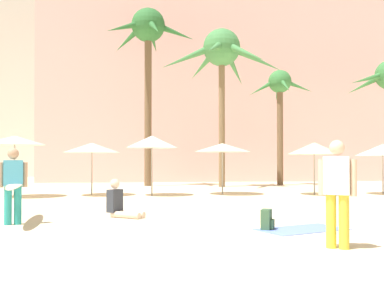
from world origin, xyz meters
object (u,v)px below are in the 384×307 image
(palm_tree_center, at_px, (222,55))
(backpack, at_px, (267,220))
(cafe_umbrella_1, at_px, (314,148))
(cafe_umbrella_4, at_px, (222,148))
(person_far_left, at_px, (15,183))
(cafe_umbrella_7, at_px, (92,148))
(cafe_umbrella_3, at_px, (15,140))
(beach_towel, at_px, (302,229))
(person_mid_right, at_px, (120,204))
(cafe_umbrella_0, at_px, (383,150))
(cafe_umbrella_2, at_px, (152,142))
(palm_tree_right, at_px, (148,38))
(palm_tree_far_left, at_px, (280,93))
(person_near_right, at_px, (337,189))

(palm_tree_center, height_order, backpack, palm_tree_center)
(cafe_umbrella_1, relative_size, backpack, 5.23)
(cafe_umbrella_4, xyz_separation_m, person_far_left, (-6.19, -8.13, -1.06))
(cafe_umbrella_7, xyz_separation_m, backpack, (4.59, -9.62, -1.75))
(cafe_umbrella_1, xyz_separation_m, cafe_umbrella_4, (-3.77, 0.68, 0.04))
(cafe_umbrella_3, relative_size, beach_towel, 1.31)
(backpack, xyz_separation_m, person_mid_right, (-3.07, 2.41, 0.13))
(palm_tree_center, height_order, cafe_umbrella_1, palm_tree_center)
(cafe_umbrella_0, xyz_separation_m, person_mid_right, (-10.64, -6.38, -1.55))
(backpack, bearing_deg, cafe_umbrella_3, 156.41)
(cafe_umbrella_2, distance_m, cafe_umbrella_3, 5.36)
(cafe_umbrella_4, distance_m, beach_towel, 9.82)
(cafe_umbrella_4, xyz_separation_m, backpack, (-0.84, -9.59, -1.77))
(person_mid_right, bearing_deg, person_far_left, -122.70)
(palm_tree_right, height_order, person_mid_right, palm_tree_right)
(palm_tree_right, distance_m, cafe_umbrella_2, 9.43)
(palm_tree_center, height_order, cafe_umbrella_0, palm_tree_center)
(cafe_umbrella_4, bearing_deg, palm_tree_far_left, 55.57)
(palm_tree_right, height_order, person_far_left, palm_tree_right)
(palm_tree_right, relative_size, cafe_umbrella_7, 4.45)
(palm_tree_center, distance_m, cafe_umbrella_4, 7.52)
(cafe_umbrella_4, relative_size, cafe_umbrella_7, 1.04)
(palm_tree_right, relative_size, backpack, 24.19)
(palm_tree_far_left, relative_size, cafe_umbrella_3, 2.84)
(palm_tree_center, relative_size, cafe_umbrella_3, 3.61)
(person_far_left, relative_size, person_near_right, 1.64)
(cafe_umbrella_4, relative_size, beach_towel, 1.30)
(palm_tree_center, xyz_separation_m, backpack, (-1.80, -14.90, -7.01))
(palm_tree_center, distance_m, palm_tree_right, 4.46)
(palm_tree_far_left, xyz_separation_m, cafe_umbrella_1, (-0.98, -7.61, -3.52))
(cafe_umbrella_7, distance_m, backpack, 10.80)
(cafe_umbrella_0, distance_m, cafe_umbrella_3, 15.08)
(cafe_umbrella_4, bearing_deg, cafe_umbrella_7, 179.78)
(person_mid_right, bearing_deg, person_near_right, -15.16)
(palm_tree_right, xyz_separation_m, cafe_umbrella_3, (-5.26, -7.26, -6.22))
(cafe_umbrella_3, bearing_deg, cafe_umbrella_0, -1.16)
(palm_tree_center, relative_size, cafe_umbrella_4, 3.65)
(palm_tree_center, height_order, person_near_right, palm_tree_center)
(palm_tree_far_left, distance_m, person_mid_right, 17.34)
(cafe_umbrella_1, xyz_separation_m, cafe_umbrella_2, (-6.75, 0.38, 0.26))
(cafe_umbrella_0, xyz_separation_m, cafe_umbrella_1, (-2.96, 0.12, 0.06))
(cafe_umbrella_3, bearing_deg, backpack, -50.50)
(palm_tree_far_left, height_order, person_near_right, palm_tree_far_left)
(cafe_umbrella_0, bearing_deg, person_far_left, -150.46)
(palm_tree_right, bearing_deg, person_near_right, -81.23)
(cafe_umbrella_0, height_order, cafe_umbrella_2, cafe_umbrella_2)
(cafe_umbrella_1, height_order, person_near_right, cafe_umbrella_1)
(cafe_umbrella_7, relative_size, person_far_left, 0.80)
(palm_tree_far_left, height_order, cafe_umbrella_0, palm_tree_far_left)
(person_near_right, xyz_separation_m, person_mid_right, (-3.67, 4.37, -0.62))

